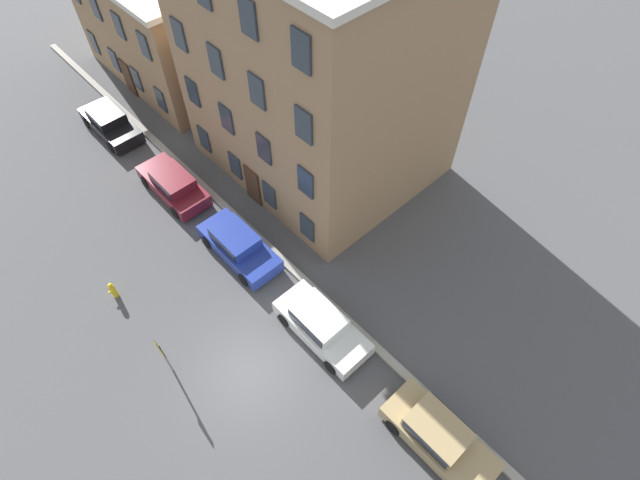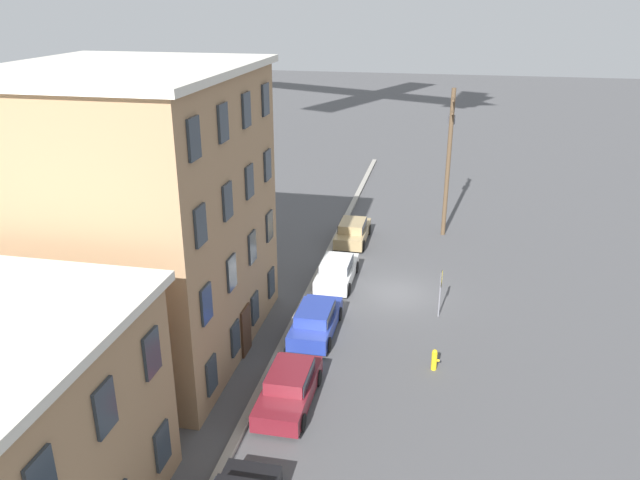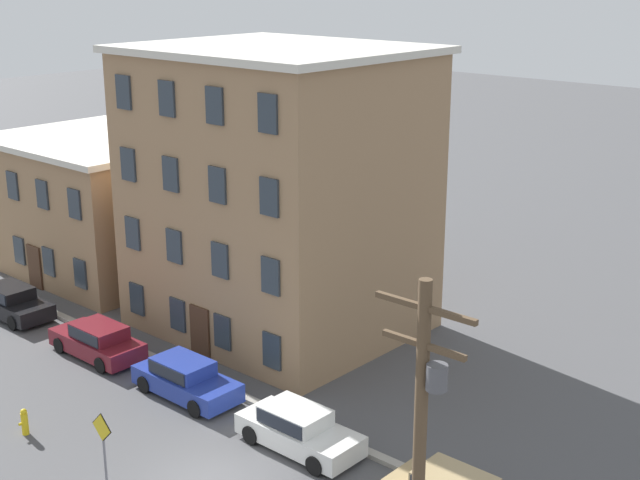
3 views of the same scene
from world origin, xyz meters
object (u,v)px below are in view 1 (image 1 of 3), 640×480
object	(u,v)px
car_white	(321,324)
caution_sign	(162,353)
fire_hydrant	(113,290)
car_tan	(439,435)
car_maroon	(173,184)
car_blue	(238,244)
car_black	(109,122)

from	to	relation	value
car_white	caution_sign	xyz separation A→B (m)	(-2.86, -5.64, 0.94)
fire_hydrant	car_tan	bearing A→B (deg)	22.14
car_maroon	car_tan	bearing A→B (deg)	0.63
car_blue	caution_sign	bearing A→B (deg)	-63.04
caution_sign	fire_hydrant	xyz separation A→B (m)	(-4.78, 0.08, -1.21)
car_blue	car_tan	world-z (taller)	same
car_maroon	car_blue	bearing A→B (deg)	1.02
car_black	car_tan	size ratio (longest dim) A/B	1.00
car_black	car_blue	bearing A→B (deg)	0.50
car_blue	car_maroon	bearing A→B (deg)	-178.98
car_black	car_white	world-z (taller)	same
caution_sign	car_white	bearing A→B (deg)	63.08
car_blue	car_white	world-z (taller)	same
car_maroon	car_white	bearing A→B (deg)	0.57
car_black	car_white	xyz separation A→B (m)	(17.82, 0.12, 0.00)
car_blue	fire_hydrant	xyz separation A→B (m)	(-1.92, -5.55, -0.27)
car_maroon	caution_sign	size ratio (longest dim) A/B	1.74
caution_sign	car_blue	bearing A→B (deg)	116.96
car_blue	caution_sign	size ratio (longest dim) A/B	1.74
car_maroon	car_black	bearing A→B (deg)	-179.92
car_black	caution_sign	bearing A→B (deg)	-20.25
car_black	car_white	distance (m)	17.82
car_black	car_tan	bearing A→B (deg)	0.48
car_maroon	car_tan	xyz separation A→B (m)	(17.33, 0.19, 0.00)
car_tan	fire_hydrant	size ratio (longest dim) A/B	4.58
car_maroon	fire_hydrant	xyz separation A→B (m)	(3.47, -5.45, -0.27)
car_blue	fire_hydrant	world-z (taller)	car_blue
car_maroon	caution_sign	distance (m)	9.97
car_black	caution_sign	size ratio (longest dim) A/B	1.74
car_blue	car_white	xyz separation A→B (m)	(5.72, 0.02, 0.00)
car_blue	caution_sign	xyz separation A→B (m)	(2.86, -5.62, 0.94)
car_blue	car_black	bearing A→B (deg)	-179.50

